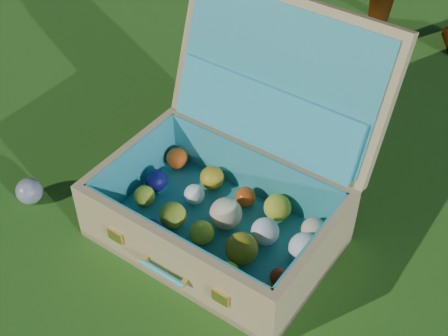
% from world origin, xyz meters
% --- Properties ---
extents(ground, '(60.00, 60.00, 0.00)m').
position_xyz_m(ground, '(0.00, 0.00, 0.00)').
color(ground, '#215114').
rests_on(ground, ground).
extents(stray_ball, '(0.07, 0.07, 0.07)m').
position_xyz_m(stray_ball, '(-0.55, 0.04, 0.03)').
color(stray_ball, '#386592').
rests_on(stray_ball, ground).
extents(suitcase, '(0.69, 0.67, 0.51)m').
position_xyz_m(suitcase, '(-0.03, 0.12, 0.14)').
color(suitcase, tan).
rests_on(suitcase, ground).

